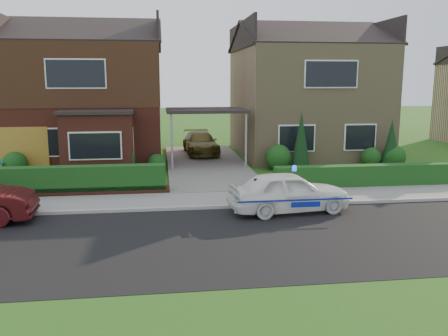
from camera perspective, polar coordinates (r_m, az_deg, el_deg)
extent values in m
plane|color=#195316|center=(12.66, 2.76, -8.54)|extent=(120.00, 120.00, 0.00)
cube|color=black|center=(12.66, 2.76, -8.54)|extent=(60.00, 6.00, 0.02)
cube|color=#9E9993|center=(15.51, 0.73, -4.68)|extent=(60.00, 0.16, 0.12)
cube|color=slate|center=(16.52, 0.20, -3.76)|extent=(60.00, 2.00, 0.10)
cube|color=#666059|center=(23.22, -2.12, 0.45)|extent=(3.80, 12.00, 0.12)
cube|color=brown|center=(26.04, -15.74, 7.45)|extent=(7.20, 8.00, 5.80)
cube|color=white|center=(22.52, -20.95, 2.88)|extent=(1.80, 0.08, 1.30)
cube|color=white|center=(22.00, -12.89, 3.15)|extent=(1.60, 0.08, 1.30)
cube|color=white|center=(22.04, -17.39, 10.77)|extent=(2.60, 0.08, 1.30)
cube|color=black|center=(26.01, -15.91, 10.64)|extent=(7.26, 8.06, 2.90)
cube|color=brown|center=(21.42, -14.97, 2.73)|extent=(3.00, 1.40, 2.70)
cube|color=black|center=(21.28, -15.15, 6.52)|extent=(3.20, 1.60, 0.14)
cube|color=#9C855F|center=(27.00, 9.67, 7.79)|extent=(7.20, 8.00, 5.80)
cube|color=white|center=(22.83, 8.72, 3.55)|extent=(1.80, 0.08, 1.30)
cube|color=white|center=(23.91, 16.04, 3.58)|extent=(1.60, 0.08, 1.30)
cube|color=white|center=(23.16, 12.77, 10.96)|extent=(2.60, 0.08, 1.30)
cube|color=black|center=(22.91, -2.16, 6.96)|extent=(3.80, 3.00, 0.14)
cylinder|color=gray|center=(21.55, -6.29, 3.07)|extent=(0.10, 0.10, 2.70)
cylinder|color=gray|center=(21.89, 2.65, 3.24)|extent=(0.10, 0.10, 2.70)
cube|color=#9A6521|center=(22.76, -23.02, 1.92)|extent=(2.20, 0.10, 2.10)
cube|color=brown|center=(17.88, -19.12, -2.82)|extent=(7.70, 0.25, 0.36)
cube|color=#113814|center=(18.06, -18.99, -3.27)|extent=(7.50, 0.55, 0.90)
cube|color=#113814|center=(19.33, 16.98, -2.27)|extent=(7.50, 0.55, 0.80)
sphere|color=#113814|center=(22.47, -23.85, 0.44)|extent=(1.08, 1.08, 1.08)
sphere|color=#113814|center=(21.42, -12.40, 0.97)|extent=(1.32, 1.32, 1.32)
sphere|color=#113814|center=(21.68, -8.09, 0.58)|extent=(0.84, 0.84, 0.84)
sphere|color=#113814|center=(22.12, 6.56, 1.29)|extent=(1.20, 1.20, 1.20)
sphere|color=#113814|center=(23.77, 17.31, 1.23)|extent=(0.96, 0.96, 0.96)
sphere|color=#113814|center=(23.94, 19.79, 1.29)|extent=(1.08, 1.08, 1.08)
cone|color=black|center=(22.09, 9.24, 3.05)|extent=(0.90, 0.90, 2.60)
cone|color=black|center=(23.77, 19.45, 2.62)|extent=(0.90, 0.90, 2.20)
imported|color=white|center=(15.11, 7.79, -2.90)|extent=(2.00, 3.96, 1.29)
sphere|color=#193FF2|center=(15.01, 8.55, -0.17)|extent=(0.17, 0.17, 0.17)
cube|color=navy|center=(14.41, 8.59, -3.80)|extent=(3.49, 0.02, 0.05)
cube|color=navy|center=(15.85, 7.05, -2.44)|extent=(3.49, 0.01, 0.05)
ellipsoid|color=black|center=(14.71, 3.92, -2.13)|extent=(0.22, 0.17, 0.21)
sphere|color=white|center=(14.66, 4.02, -2.22)|extent=(0.11, 0.11, 0.11)
sphere|color=black|center=(14.67, 4.02, -1.61)|extent=(0.13, 0.13, 0.13)
cone|color=black|center=(14.65, 3.84, -1.36)|extent=(0.04, 0.04, 0.05)
cone|color=black|center=(14.67, 4.18, -1.35)|extent=(0.04, 0.04, 0.05)
imported|color=brown|center=(26.15, -2.84, 3.03)|extent=(1.91, 4.19, 1.19)
imported|color=gray|center=(20.84, -13.56, -0.19)|extent=(0.50, 0.47, 0.71)
imported|color=gray|center=(19.09, -18.10, -1.46)|extent=(0.39, 0.39, 0.67)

